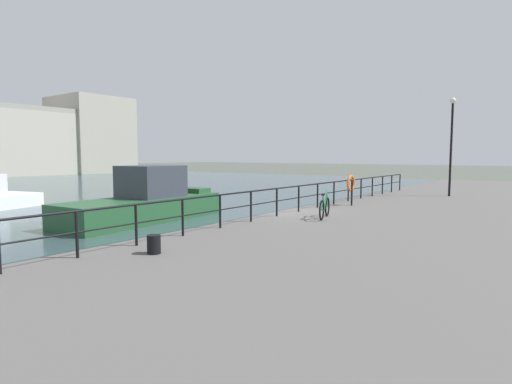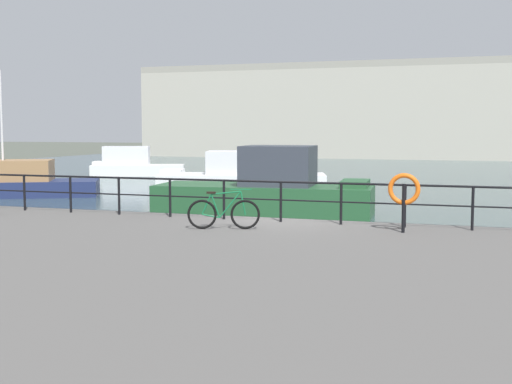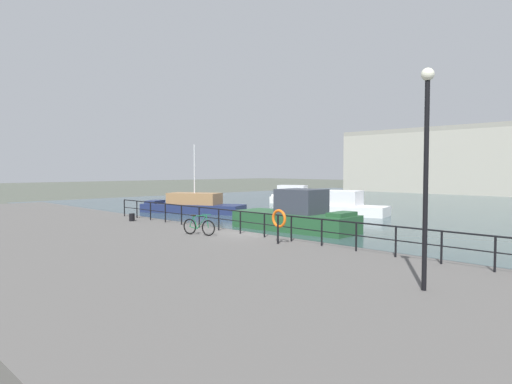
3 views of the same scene
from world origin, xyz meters
The scene contains 8 objects.
ground_plane centered at (0.00, 0.00, 0.00)m, with size 240.00×240.00×0.00m, color #4C5147.
quay_promenade centered at (0.00, -6.50, 0.35)m, with size 56.00×13.00×0.71m, color #565451.
moored_harbor_tender centered at (-2.31, 5.94, 0.88)m, with size 8.10×3.28×2.51m.
quay_railing centered at (0.88, -0.75, 1.44)m, with size 23.96×0.07×1.08m.
parked_bicycle centered at (-0.87, -2.43, 1.10)m, with size 1.71×0.56×0.98m.
mooring_bollard centered at (-8.18, -1.80, 0.93)m, with size 0.32×0.32×0.44m, color black.
life_ring_stand centered at (3.33, -1.56, 1.68)m, with size 0.75×0.16×1.40m.
quay_lamp_post centered at (10.76, -4.18, 4.12)m, with size 0.32×0.32×5.46m.
Camera 1 is at (-14.35, -9.42, 3.00)m, focal length 29.08 mm.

